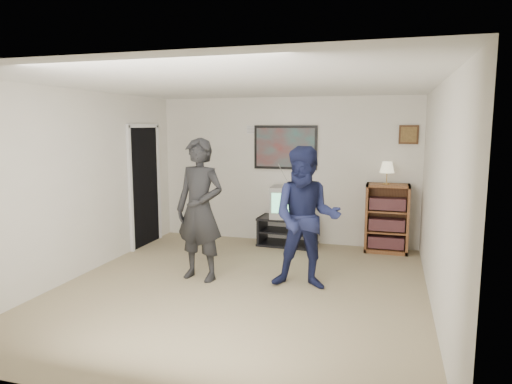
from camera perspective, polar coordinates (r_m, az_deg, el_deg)
The scene contains 13 objects.
room_shell at distance 5.85m, azimuth -1.01°, elevation 0.69°, with size 4.51×5.00×2.51m.
media_stand at distance 7.80m, azimuth 3.98°, elevation -4.91°, with size 0.99×0.58×0.48m.
crt_television at distance 7.69m, azimuth 4.25°, elevation -1.25°, with size 0.62×0.53×0.53m, color gray, non-canonical shape.
bookshelf at distance 7.61m, azimuth 16.05°, elevation -3.17°, with size 0.67×0.38×1.10m, color brown, non-canonical shape.
table_lamp at distance 7.48m, azimuth 16.05°, elevation 2.30°, with size 0.22×0.22×0.36m, color beige, non-canonical shape.
person_tall at distance 6.01m, azimuth -7.04°, elevation -2.21°, with size 0.68×0.45×1.87m, color black.
person_short at distance 5.68m, azimuth 6.28°, elevation -3.28°, with size 0.87×0.67×1.78m, color #181E44.
controller_left at distance 6.20m, azimuth -6.19°, elevation 0.89°, with size 0.04×0.13×0.04m, color white.
controller_right at distance 5.90m, azimuth 6.87°, elevation -1.83°, with size 0.04×0.13×0.04m, color white.
poster at distance 7.86m, azimuth 3.68°, elevation 5.58°, with size 1.10×0.03×0.75m, color black.
air_vent at distance 8.00m, azimuth -0.17°, elevation 7.79°, with size 0.28×0.02×0.14m, color white.
small_picture at distance 7.67m, azimuth 18.54°, elevation 6.81°, with size 0.30×0.03×0.30m, color #482917.
doorway at distance 7.93m, azimuth -13.78°, elevation 0.66°, with size 0.03×0.85×2.00m, color black.
Camera 1 is at (1.75, -5.18, 2.03)m, focal length 32.00 mm.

